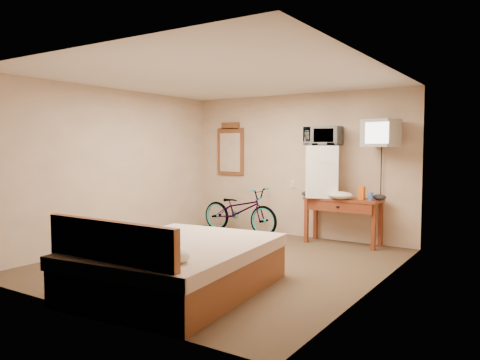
{
  "coord_description": "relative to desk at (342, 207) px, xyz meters",
  "views": [
    {
      "loc": [
        3.65,
        -5.16,
        1.57
      ],
      "look_at": [
        -0.22,
        0.77,
        1.08
      ],
      "focal_mm": 35.0,
      "sensor_mm": 36.0,
      "label": 1
    }
  ],
  "objects": [
    {
      "name": "blue_cup",
      "position": [
        0.47,
        -0.03,
        0.2
      ],
      "size": [
        0.07,
        0.07,
        0.13
      ],
      "primitive_type": "cylinder",
      "color": "#3861BE",
      "rests_on": "desk"
    },
    {
      "name": "wall_mirror",
      "position": [
        -2.36,
        0.27,
        0.91
      ],
      "size": [
        0.59,
        0.04,
        1.0
      ],
      "color": "brown",
      "rests_on": "room"
    },
    {
      "name": "room",
      "position": [
        -0.95,
        -2.0,
        0.63
      ],
      "size": [
        4.6,
        4.64,
        2.5
      ],
      "color": "#463323",
      "rests_on": "ground"
    },
    {
      "name": "cloth_dark_b",
      "position": [
        0.58,
        0.08,
        0.18
      ],
      "size": [
        0.21,
        0.17,
        0.09
      ],
      "primitive_type": "ellipsoid",
      "color": "black",
      "rests_on": "desk"
    },
    {
      "name": "crt_television",
      "position": [
        0.59,
        0.02,
        1.17
      ],
      "size": [
        0.57,
        0.63,
        0.42
      ],
      "color": "black",
      "rests_on": "room"
    },
    {
      "name": "microwave",
      "position": [
        -0.36,
        0.04,
        1.14
      ],
      "size": [
        0.61,
        0.44,
        0.32
      ],
      "primitive_type": "imported",
      "rotation": [
        0.0,
        0.0,
        0.1
      ],
      "color": "white",
      "rests_on": "mini_fridge"
    },
    {
      "name": "bed",
      "position": [
        -0.62,
        -3.37,
        -0.33
      ],
      "size": [
        1.9,
        2.38,
        0.9
      ],
      "color": "brown",
      "rests_on": "floor"
    },
    {
      "name": "desk",
      "position": [
        0.0,
        0.0,
        0.0
      ],
      "size": [
        1.24,
        0.52,
        0.75
      ],
      "color": "maroon",
      "rests_on": "floor"
    },
    {
      "name": "bicycle",
      "position": [
        -1.94,
        -0.05,
        -0.19
      ],
      "size": [
        1.63,
        0.64,
        0.85
      ],
      "primitive_type": "imported",
      "rotation": [
        0.0,
        0.0,
        1.52
      ],
      "color": "black",
      "rests_on": "floor"
    },
    {
      "name": "cloth_dark_a",
      "position": [
        -0.51,
        -0.1,
        0.19
      ],
      "size": [
        0.3,
        0.22,
        0.11
      ],
      "primitive_type": "ellipsoid",
      "color": "black",
      "rests_on": "desk"
    },
    {
      "name": "cloth_cream",
      "position": [
        0.02,
        -0.13,
        0.19
      ],
      "size": [
        0.4,
        0.31,
        0.12
      ],
      "primitive_type": "ellipsoid",
      "color": "beige",
      "rests_on": "desk"
    },
    {
      "name": "mini_fridge",
      "position": [
        -0.36,
        0.04,
        0.56
      ],
      "size": [
        0.65,
        0.64,
        0.85
      ],
      "color": "white",
      "rests_on": "desk"
    },
    {
      "name": "snack_bag",
      "position": [
        0.31,
        0.02,
        0.24
      ],
      "size": [
        0.12,
        0.08,
        0.21
      ],
      "primitive_type": "cube",
      "rotation": [
        0.0,
        0.0,
        -0.23
      ],
      "color": "#E05E13",
      "rests_on": "desk"
    }
  ]
}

